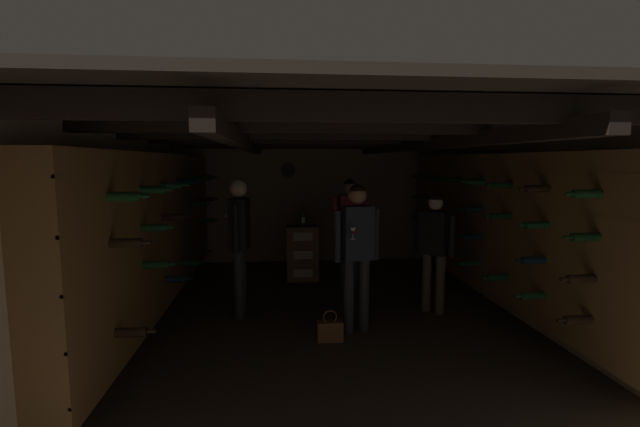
{
  "coord_description": "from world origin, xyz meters",
  "views": [
    {
      "loc": [
        -0.7,
        -5.29,
        1.96
      ],
      "look_at": [
        -0.18,
        -0.13,
        1.34
      ],
      "focal_mm": 24.63,
      "sensor_mm": 36.0,
      "label": 1
    }
  ],
  "objects_px": {
    "wine_crate_stack": "(302,253)",
    "display_bottle": "(303,218)",
    "person_host_center": "(357,243)",
    "person_guest_far_right": "(350,222)",
    "person_guest_mid_left": "(239,233)",
    "person_guest_mid_right": "(435,242)",
    "handbag": "(330,330)"
  },
  "relations": [
    {
      "from": "person_guest_mid_left",
      "to": "handbag",
      "type": "bearing_deg",
      "value": -40.99
    },
    {
      "from": "person_guest_mid_left",
      "to": "person_guest_mid_right",
      "type": "relative_size",
      "value": 1.13
    },
    {
      "from": "display_bottle",
      "to": "person_guest_mid_right",
      "type": "height_order",
      "value": "person_guest_mid_right"
    },
    {
      "from": "display_bottle",
      "to": "handbag",
      "type": "distance_m",
      "value": 2.7
    },
    {
      "from": "display_bottle",
      "to": "person_guest_mid_left",
      "type": "distance_m",
      "value": 1.87
    },
    {
      "from": "wine_crate_stack",
      "to": "person_host_center",
      "type": "height_order",
      "value": "person_host_center"
    },
    {
      "from": "person_guest_mid_right",
      "to": "handbag",
      "type": "height_order",
      "value": "person_guest_mid_right"
    },
    {
      "from": "display_bottle",
      "to": "person_guest_far_right",
      "type": "xyz_separation_m",
      "value": [
        0.68,
        -0.56,
        -0.01
      ]
    },
    {
      "from": "display_bottle",
      "to": "person_host_center",
      "type": "distance_m",
      "value": 2.36
    },
    {
      "from": "person_guest_mid_right",
      "to": "handbag",
      "type": "bearing_deg",
      "value": -151.58
    },
    {
      "from": "person_guest_mid_left",
      "to": "person_guest_far_right",
      "type": "height_order",
      "value": "person_guest_mid_left"
    },
    {
      "from": "person_guest_far_right",
      "to": "person_guest_mid_right",
      "type": "bearing_deg",
      "value": -53.07
    },
    {
      "from": "person_host_center",
      "to": "person_guest_far_right",
      "type": "bearing_deg",
      "value": 83.02
    },
    {
      "from": "wine_crate_stack",
      "to": "display_bottle",
      "type": "height_order",
      "value": "display_bottle"
    },
    {
      "from": "wine_crate_stack",
      "to": "person_host_center",
      "type": "bearing_deg",
      "value": -78.28
    },
    {
      "from": "person_guest_mid_left",
      "to": "person_guest_mid_right",
      "type": "height_order",
      "value": "person_guest_mid_left"
    },
    {
      "from": "wine_crate_stack",
      "to": "person_guest_far_right",
      "type": "xyz_separation_m",
      "value": [
        0.69,
        -0.55,
        0.58
      ]
    },
    {
      "from": "person_guest_mid_left",
      "to": "handbag",
      "type": "distance_m",
      "value": 1.66
    },
    {
      "from": "display_bottle",
      "to": "person_guest_far_right",
      "type": "bearing_deg",
      "value": -39.47
    },
    {
      "from": "wine_crate_stack",
      "to": "person_host_center",
      "type": "distance_m",
      "value": 2.42
    },
    {
      "from": "person_host_center",
      "to": "person_guest_far_right",
      "type": "xyz_separation_m",
      "value": [
        0.21,
        1.75,
        -0.01
      ]
    },
    {
      "from": "handbag",
      "to": "wine_crate_stack",
      "type": "bearing_deg",
      "value": 93.37
    },
    {
      "from": "wine_crate_stack",
      "to": "display_bottle",
      "type": "bearing_deg",
      "value": 31.45
    },
    {
      "from": "person_host_center",
      "to": "handbag",
      "type": "bearing_deg",
      "value": -145.91
    },
    {
      "from": "person_guest_mid_left",
      "to": "person_guest_far_right",
      "type": "relative_size",
      "value": 1.03
    },
    {
      "from": "display_bottle",
      "to": "handbag",
      "type": "relative_size",
      "value": 1.01
    },
    {
      "from": "person_guest_far_right",
      "to": "handbag",
      "type": "xyz_separation_m",
      "value": [
        -0.54,
        -1.98,
        -0.91
      ]
    },
    {
      "from": "person_host_center",
      "to": "handbag",
      "type": "distance_m",
      "value": 1.0
    },
    {
      "from": "person_guest_mid_right",
      "to": "person_guest_mid_left",
      "type": "bearing_deg",
      "value": 177.31
    },
    {
      "from": "person_guest_mid_left",
      "to": "person_guest_far_right",
      "type": "xyz_separation_m",
      "value": [
        1.58,
        1.08,
        -0.04
      ]
    },
    {
      "from": "handbag",
      "to": "display_bottle",
      "type": "bearing_deg",
      "value": 93.01
    },
    {
      "from": "person_guest_mid_left",
      "to": "handbag",
      "type": "xyz_separation_m",
      "value": [
        1.03,
        -0.9,
        -0.95
      ]
    }
  ]
}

